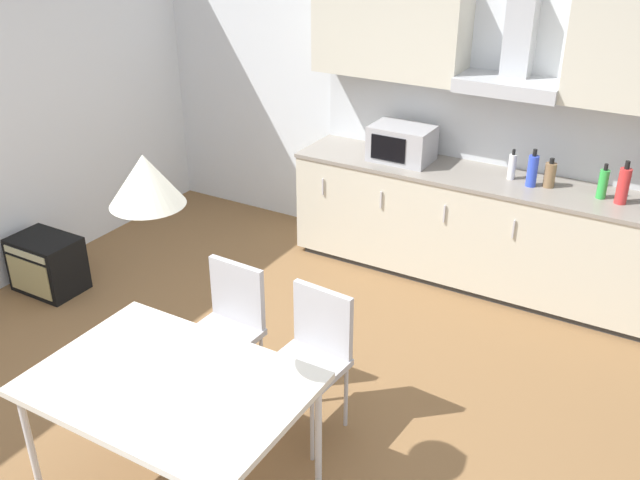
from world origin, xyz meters
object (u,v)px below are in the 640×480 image
dining_table (170,389)px  bottle_red (623,185)px  microwave (402,143)px  chair_far_right (313,348)px  bottle_brown (550,175)px  bottle_white (512,166)px  bottle_blue (532,170)px  bottle_green (603,184)px  guitar_amp (47,264)px  chair_far_left (228,319)px  pendant_lamp (145,180)px

dining_table → bottle_red: bearing=62.7°
microwave → chair_far_right: 2.23m
bottle_red → bottle_brown: bearing=174.4°
bottle_white → bottle_blue: 0.18m
bottle_green → dining_table: (-1.38, -2.97, -0.30)m
bottle_red → guitar_amp: 4.29m
bottle_blue → chair_far_left: (-1.19, -2.11, -0.48)m
microwave → bottle_red: (1.66, -0.02, -0.01)m
bottle_white → chair_far_right: (-0.43, -2.17, -0.46)m
pendant_lamp → chair_far_right: bearing=70.3°
bottle_white → chair_far_right: size_ratio=0.27×
guitar_amp → pendant_lamp: (2.29, -1.14, 1.56)m
bottle_brown → pendant_lamp: bearing=-108.7°
bottle_brown → guitar_amp: size_ratio=0.42×
bottle_green → chair_far_right: (-1.08, -2.13, -0.47)m
bottle_blue → microwave: bearing=178.9°
bottle_white → bottle_green: bottle_green is taller
chair_far_left → dining_table: bearing=-70.8°
microwave → pendant_lamp: 3.06m
dining_table → pendant_lamp: 1.08m
chair_far_left → guitar_amp: size_ratio=1.67×
bottle_blue → chair_far_right: 2.24m
bottle_brown → chair_far_left: bearing=-121.2°
bottle_brown → bottle_green: bearing=-3.7°
bottle_blue → pendant_lamp: size_ratio=0.88×
bottle_white → pendant_lamp: pendant_lamp is taller
bottle_blue → chair_far_left: size_ratio=0.32×
bottle_brown → dining_table: (-1.01, -2.99, -0.29)m
microwave → bottle_green: microwave is taller
bottle_red → chair_far_right: bottle_red is taller
bottle_blue → bottle_red: size_ratio=0.91×
guitar_amp → bottle_blue: bearing=29.5°
bottle_green → dining_table: size_ratio=0.19×
bottle_red → chair_far_right: bearing=-120.1°
microwave → guitar_amp: bearing=-139.6°
microwave → bottle_brown: 1.16m
dining_table → chair_far_right: chair_far_right is taller
bottle_red → pendant_lamp: size_ratio=0.96×
bottle_green → bottle_white: bearing=176.7°
guitar_amp → pendant_lamp: 2.99m
bottle_brown → bottle_green: 0.37m
dining_table → chair_far_right: (0.30, 0.84, -0.17)m
bottle_white → chair_far_left: (-1.02, -2.17, -0.46)m
pendant_lamp → guitar_amp: bearing=153.5°
bottle_blue → bottle_brown: bottle_blue is taller
pendant_lamp → bottle_red: bearing=62.7°
bottle_white → bottle_red: 0.79m
bottle_blue → guitar_amp: size_ratio=0.54×
bottle_brown → guitar_amp: (-3.30, -1.85, -0.77)m
bottle_green → chair_far_right: bottle_green is taller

